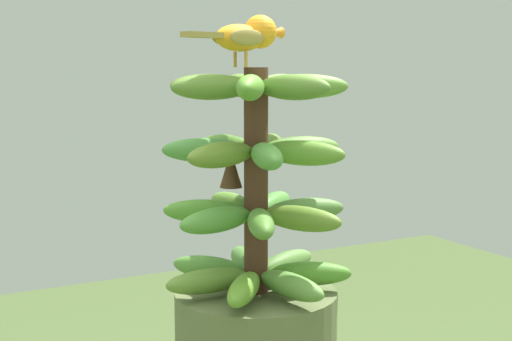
% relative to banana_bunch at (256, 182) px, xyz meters
% --- Properties ---
extents(banana_bunch, '(0.30, 0.30, 0.35)m').
position_rel_banana_bunch_xyz_m(banana_bunch, '(0.00, 0.00, 0.00)').
color(banana_bunch, '#4C2D1E').
rests_on(banana_bunch, banana_tree).
extents(perched_bird, '(0.07, 0.19, 0.08)m').
position_rel_banana_bunch_xyz_m(perched_bird, '(-0.00, -0.01, 0.22)').
color(perched_bird, '#C68933').
rests_on(perched_bird, banana_bunch).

